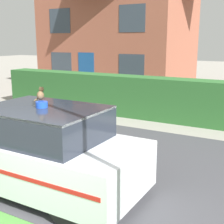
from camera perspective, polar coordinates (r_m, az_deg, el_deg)
road_strip at (r=7.24m, az=2.35°, el=-9.43°), size 28.00×5.63×0.01m
garden_hedge at (r=11.15m, az=8.35°, el=2.45°), size 13.45×0.88×1.48m
police_car at (r=6.02m, az=-12.89°, el=-6.68°), size 3.99×1.82×1.68m
cat at (r=5.91m, az=-12.93°, el=3.16°), size 0.20×0.28×0.24m
house_left at (r=19.17m, az=1.43°, el=15.58°), size 8.34×6.04×7.07m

